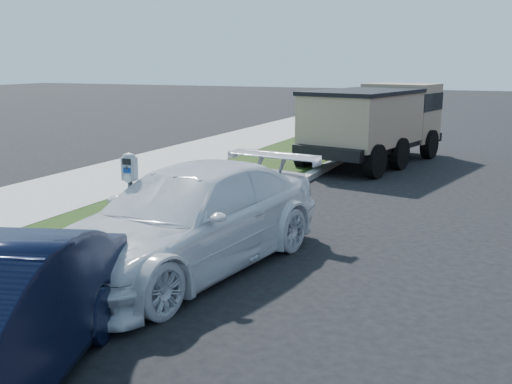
% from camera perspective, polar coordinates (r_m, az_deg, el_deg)
% --- Properties ---
extents(ground, '(120.00, 120.00, 0.00)m').
position_cam_1_polar(ground, '(8.24, 6.23, -9.03)').
color(ground, black).
rests_on(ground, ground).
extents(streetside, '(6.12, 50.00, 0.15)m').
position_cam_1_polar(streetside, '(12.52, -15.85, -1.64)').
color(streetside, '#9A9A91').
rests_on(streetside, ground).
extents(parking_meter, '(0.22, 0.16, 1.55)m').
position_cam_1_polar(parking_meter, '(8.93, -11.90, 0.95)').
color(parking_meter, '#3F4247').
rests_on(parking_meter, ground).
extents(white_wagon, '(2.87, 5.36, 1.48)m').
position_cam_1_polar(white_wagon, '(8.82, -6.36, -2.52)').
color(white_wagon, white).
rests_on(white_wagon, ground).
extents(dump_truck, '(3.36, 6.18, 2.30)m').
position_cam_1_polar(dump_truck, '(18.32, 11.47, 6.78)').
color(dump_truck, black).
rests_on(dump_truck, ground).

